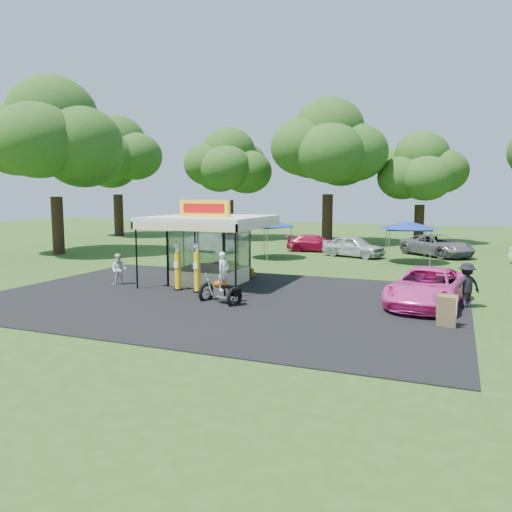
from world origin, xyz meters
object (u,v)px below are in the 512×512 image
(tent_east, at_px, (408,225))
(tent_west, at_px, (266,223))
(motorcycle, at_px, (222,283))
(gas_station_kiosk, at_px, (210,248))
(bg_car_d, at_px, (437,246))
(gas_pump_right, at_px, (197,269))
(spectator_west, at_px, (119,270))
(spectator_east_a, at_px, (466,285))
(gas_pump_left, at_px, (178,268))
(kiosk_car, at_px, (229,268))
(bg_car_c, at_px, (353,246))
(a_frame_sign, at_px, (446,312))
(bg_car_a, at_px, (210,243))
(pink_sedan, at_px, (427,287))

(tent_east, bearing_deg, tent_west, -172.95)
(motorcycle, bearing_deg, gas_station_kiosk, 139.95)
(motorcycle, bearing_deg, bg_car_d, 86.23)
(gas_pump_right, bearing_deg, spectator_west, 177.25)
(spectator_east_a, bearing_deg, gas_pump_left, -29.10)
(kiosk_car, xyz_separation_m, spectator_west, (-3.95, -4.27, 0.30))
(spectator_east_a, bearing_deg, bg_car_c, -97.74)
(a_frame_sign, height_order, kiosk_car, a_frame_sign)
(spectator_west, height_order, bg_car_a, spectator_west)
(a_frame_sign, height_order, tent_west, tent_west)
(gas_pump_left, distance_m, bg_car_a, 15.62)
(bg_car_c, bearing_deg, bg_car_d, -45.38)
(gas_station_kiosk, bearing_deg, pink_sedan, -6.52)
(motorcycle, distance_m, bg_car_d, 21.38)
(kiosk_car, xyz_separation_m, bg_car_c, (4.53, 11.21, 0.28))
(gas_pump_right, xyz_separation_m, tent_east, (7.86, 13.82, 1.36))
(tent_west, bearing_deg, gas_pump_left, -88.02)
(gas_pump_left, height_order, spectator_west, gas_pump_left)
(tent_west, bearing_deg, gas_station_kiosk, -84.47)
(bg_car_a, height_order, tent_west, tent_west)
(a_frame_sign, bearing_deg, gas_pump_left, 176.63)
(spectator_east_a, distance_m, bg_car_d, 17.18)
(gas_pump_left, distance_m, a_frame_sign, 11.94)
(gas_station_kiosk, relative_size, gas_pump_left, 2.40)
(bg_car_a, bearing_deg, spectator_west, -163.25)
(a_frame_sign, relative_size, bg_car_c, 0.25)
(gas_pump_left, distance_m, tent_west, 12.60)
(tent_west, bearing_deg, spectator_west, -103.31)
(gas_pump_right, bearing_deg, spectator_east_a, 6.56)
(pink_sedan, xyz_separation_m, bg_car_d, (-0.28, 17.28, 0.01))
(spectator_east_a, bearing_deg, bg_car_d, -118.67)
(pink_sedan, bearing_deg, tent_east, 106.85)
(a_frame_sign, height_order, tent_east, tent_east)
(a_frame_sign, xyz_separation_m, spectator_west, (-15.08, 2.40, 0.22))
(gas_station_kiosk, relative_size, kiosk_car, 1.92)
(pink_sedan, distance_m, bg_car_a, 21.50)
(gas_station_kiosk, xyz_separation_m, motorcycle, (2.58, -3.93, -0.92))
(motorcycle, height_order, spectator_east_a, motorcycle)
(gas_station_kiosk, height_order, tent_west, gas_station_kiosk)
(spectator_west, distance_m, bg_car_c, 17.65)
(motorcycle, height_order, pink_sedan, motorcycle)
(tent_west, bearing_deg, bg_car_a, 159.62)
(gas_station_kiosk, xyz_separation_m, tent_west, (-1.00, 10.38, 0.69))
(gas_station_kiosk, distance_m, pink_sedan, 10.45)
(kiosk_car, xyz_separation_m, tent_east, (8.38, 9.33, 1.98))
(gas_pump_left, relative_size, bg_car_a, 0.54)
(a_frame_sign, relative_size, pink_sedan, 0.20)
(spectator_east_a, height_order, tent_west, tent_west)
(gas_pump_left, distance_m, spectator_east_a, 12.40)
(bg_car_c, bearing_deg, a_frame_sign, -141.05)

